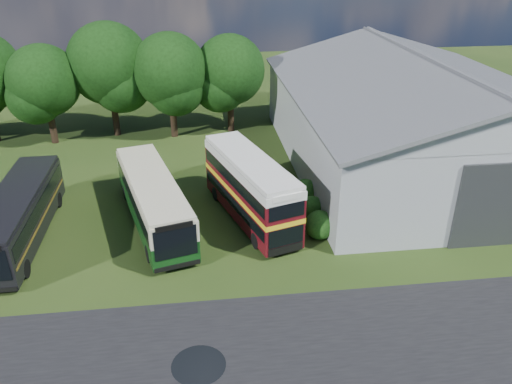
{
  "coord_description": "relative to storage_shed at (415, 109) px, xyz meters",
  "views": [
    {
      "loc": [
        -1.03,
        -17.89,
        15.19
      ],
      "look_at": [
        2.19,
        8.0,
        2.08
      ],
      "focal_mm": 35.0,
      "sensor_mm": 36.0,
      "label": 1
    }
  ],
  "objects": [
    {
      "name": "tree_right_b",
      "position": [
        -13.0,
        8.62,
        1.27
      ],
      "size": [
        5.98,
        5.98,
        8.45
      ],
      "color": "black",
      "rests_on": "ground"
    },
    {
      "name": "bus_dark_single",
      "position": [
        -26.15,
        -8.19,
        -2.59
      ],
      "size": [
        2.58,
        10.73,
        2.95
      ],
      "rotation": [
        0.0,
        0.0,
        0.01
      ],
      "color": "black",
      "rests_on": "ground"
    },
    {
      "name": "shrub_front",
      "position": [
        -9.4,
        -9.98,
        -4.17
      ],
      "size": [
        1.7,
        1.7,
        1.7
      ],
      "primitive_type": "sphere",
      "color": "#194714",
      "rests_on": "ground"
    },
    {
      "name": "storage_shed",
      "position": [
        0.0,
        0.0,
        0.0
      ],
      "size": [
        18.8,
        24.8,
        8.15
      ],
      "color": "gray",
      "rests_on": "ground"
    },
    {
      "name": "tree_left_b",
      "position": [
        -28.0,
        7.52,
        1.09
      ],
      "size": [
        5.78,
        5.78,
        8.16
      ],
      "color": "black",
      "rests_on": "ground"
    },
    {
      "name": "bus_maroon_double",
      "position": [
        -13.09,
        -7.42,
        -2.16
      ],
      "size": [
        5.05,
        9.61,
        4.01
      ],
      "rotation": [
        0.0,
        0.0,
        0.3
      ],
      "color": "black",
      "rests_on": "ground"
    },
    {
      "name": "tree_right_a",
      "position": [
        -18.0,
        7.82,
        1.52
      ],
      "size": [
        6.26,
        6.26,
        8.83
      ],
      "color": "black",
      "rests_on": "ground"
    },
    {
      "name": "shrub_back",
      "position": [
        -9.4,
        -5.98,
        -4.17
      ],
      "size": [
        1.8,
        1.8,
        1.8
      ],
      "primitive_type": "sphere",
      "color": "#194714",
      "rests_on": "ground"
    },
    {
      "name": "asphalt_road",
      "position": [
        -12.0,
        -18.98,
        -4.17
      ],
      "size": [
        60.0,
        8.0,
        0.02
      ],
      "primitive_type": "cube",
      "color": "black",
      "rests_on": "ground"
    },
    {
      "name": "shrub_mid",
      "position": [
        -9.4,
        -7.98,
        -4.17
      ],
      "size": [
        1.6,
        1.6,
        1.6
      ],
      "primitive_type": "sphere",
      "color": "#194714",
      "rests_on": "ground"
    },
    {
      "name": "bus_green_single",
      "position": [
        -18.82,
        -7.32,
        -2.56
      ],
      "size": [
        5.29,
        11.24,
        3.02
      ],
      "rotation": [
        0.0,
        0.0,
        0.26
      ],
      "color": "black",
      "rests_on": "ground"
    },
    {
      "name": "puddle",
      "position": [
        -16.5,
        -18.98,
        -4.17
      ],
      "size": [
        2.2,
        2.2,
        0.01
      ],
      "primitive_type": "cylinder",
      "color": "black",
      "rests_on": "ground"
    },
    {
      "name": "tree_mid",
      "position": [
        -23.0,
        8.82,
        2.02
      ],
      "size": [
        6.8,
        6.8,
        9.6
      ],
      "color": "black",
      "rests_on": "ground"
    },
    {
      "name": "ground",
      "position": [
        -15.0,
        -15.98,
        -4.17
      ],
      "size": [
        120.0,
        120.0,
        0.0
      ],
      "primitive_type": "plane",
      "color": "#1E3510",
      "rests_on": "ground"
    }
  ]
}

